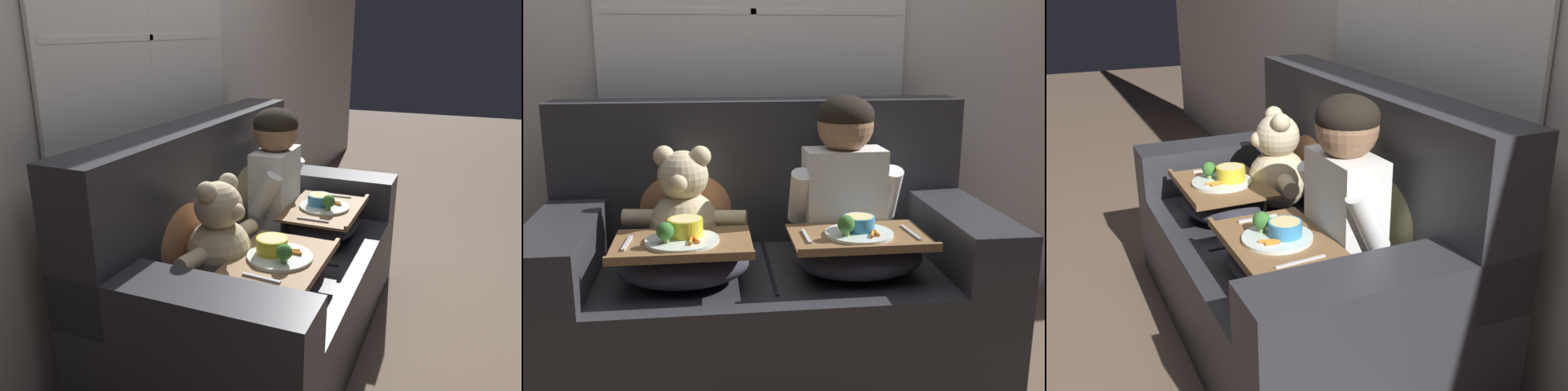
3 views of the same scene
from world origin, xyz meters
The scene contains 9 objects.
ground_plane centered at (0.00, 0.00, 0.00)m, with size 14.00×14.00×0.00m, color brown.
wall_back_with_window centered at (0.00, 0.58, 1.30)m, with size 8.00×0.08×2.60m.
couch centered at (0.00, 0.08, 0.35)m, with size 1.65×0.88×0.98m.
throw_pillow_behind_child centered at (0.30, 0.25, 0.61)m, with size 0.42×0.20×0.43m.
throw_pillow_behind_teddy centered at (-0.30, 0.25, 0.61)m, with size 0.39×0.19×0.41m.
child_figure centered at (0.30, 0.07, 0.74)m, with size 0.43×0.21×0.60m.
teddy_bear centered at (-0.30, 0.07, 0.59)m, with size 0.46×0.33×0.43m.
lap_tray_child centered at (0.30, -0.18, 0.49)m, with size 0.47×0.33×0.23m.
lap_tray_teddy centered at (-0.30, -0.18, 0.49)m, with size 0.46×0.34×0.23m.
Camera 1 is at (-1.91, -0.77, 1.36)m, focal length 35.00 mm.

